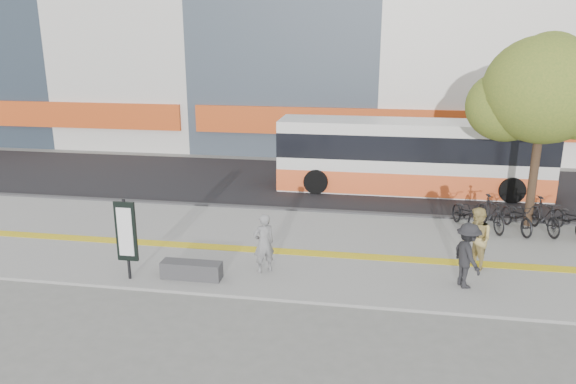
% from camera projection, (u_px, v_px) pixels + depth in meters
% --- Properties ---
extents(ground, '(120.00, 120.00, 0.00)m').
position_uv_depth(ground, '(296.00, 269.00, 15.18)').
color(ground, slate).
rests_on(ground, ground).
extents(sidewalk, '(40.00, 7.00, 0.08)m').
position_uv_depth(sidewalk, '(303.00, 248.00, 16.59)').
color(sidewalk, slate).
rests_on(sidewalk, ground).
extents(tactile_strip, '(40.00, 0.45, 0.01)m').
position_uv_depth(tactile_strip, '(301.00, 252.00, 16.10)').
color(tactile_strip, gold).
rests_on(tactile_strip, sidewalk).
extents(street, '(40.00, 8.00, 0.06)m').
position_uv_depth(street, '(327.00, 184.00, 23.69)').
color(street, black).
rests_on(street, ground).
extents(curb, '(40.00, 0.25, 0.14)m').
position_uv_depth(curb, '(317.00, 211.00, 19.89)').
color(curb, '#353537').
rests_on(curb, ground).
extents(bench, '(1.60, 0.45, 0.45)m').
position_uv_depth(bench, '(192.00, 270.00, 14.37)').
color(bench, '#353537').
rests_on(bench, sidewalk).
extents(signboard, '(0.55, 0.10, 2.20)m').
position_uv_depth(signboard, '(126.00, 233.00, 14.04)').
color(signboard, black).
rests_on(signboard, sidewalk).
extents(street_tree, '(4.40, 3.80, 6.31)m').
position_uv_depth(street_tree, '(542.00, 92.00, 17.35)').
color(street_tree, '#362618').
rests_on(street_tree, sidewalk).
extents(bus, '(10.80, 2.56, 2.87)m').
position_uv_depth(bus, '(411.00, 158.00, 22.29)').
color(bus, silver).
rests_on(bus, street).
extents(bicycle_row, '(5.19, 2.04, 1.12)m').
position_uv_depth(bicycle_row, '(530.00, 216.00, 17.68)').
color(bicycle_row, black).
rests_on(bicycle_row, sidewalk).
extents(seated_woman, '(0.72, 0.66, 1.64)m').
position_uv_depth(seated_woman, '(264.00, 243.00, 14.60)').
color(seated_woman, black).
rests_on(seated_woman, sidewalk).
extents(pedestrian_tan, '(0.94, 1.03, 1.73)m').
position_uv_depth(pedestrian_tan, '(477.00, 239.00, 14.77)').
color(pedestrian_tan, tan).
rests_on(pedestrian_tan, sidewalk).
extents(pedestrian_dark, '(0.97, 1.24, 1.69)m').
position_uv_depth(pedestrian_dark, '(467.00, 255.00, 13.72)').
color(pedestrian_dark, black).
rests_on(pedestrian_dark, sidewalk).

